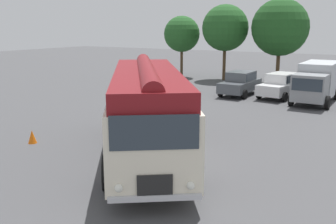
% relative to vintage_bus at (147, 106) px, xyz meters
% --- Properties ---
extents(ground_plane, '(120.00, 120.00, 0.00)m').
position_rel_vintage_bus_xyz_m(ground_plane, '(0.93, 0.08, -1.89)').
color(ground_plane, '#474749').
extents(vintage_bus, '(7.92, 9.59, 3.49)m').
position_rel_vintage_bus_xyz_m(vintage_bus, '(0.00, 0.00, 0.00)').
color(vintage_bus, silver).
rests_on(vintage_bus, ground).
extents(car_near_left, '(2.03, 4.24, 1.66)m').
position_rel_vintage_bus_xyz_m(car_near_left, '(-1.82, 14.42, -1.05)').
color(car_near_left, '#4C5156').
rests_on(car_near_left, ground).
extents(car_mid_left, '(2.38, 4.39, 1.66)m').
position_rel_vintage_bus_xyz_m(car_mid_left, '(0.89, 14.90, -1.05)').
color(car_mid_left, silver).
rests_on(car_mid_left, ground).
extents(box_van, '(2.32, 5.77, 2.50)m').
position_rel_vintage_bus_xyz_m(box_van, '(3.29, 14.55, -0.53)').
color(box_van, '#B2B7BC').
rests_on(box_van, ground).
extents(tree_far_left, '(3.37, 3.37, 5.73)m').
position_rel_vintage_bus_xyz_m(tree_far_left, '(-10.40, 21.14, 2.20)').
color(tree_far_left, '#4C3823').
rests_on(tree_far_left, ground).
extents(tree_left_of_centre, '(4.09, 4.09, 6.67)m').
position_rel_vintage_bus_xyz_m(tree_left_of_centre, '(-5.86, 21.17, 2.80)').
color(tree_left_of_centre, '#4C3823').
rests_on(tree_left_of_centre, ground).
extents(tree_centre, '(4.69, 4.69, 7.02)m').
position_rel_vintage_bus_xyz_m(tree_centre, '(-1.13, 21.39, 2.82)').
color(tree_centre, '#4C3823').
rests_on(tree_centre, ground).
extents(traffic_cone, '(0.36, 0.36, 0.55)m').
position_rel_vintage_bus_xyz_m(traffic_cone, '(-5.02, -1.16, -1.62)').
color(traffic_cone, orange).
rests_on(traffic_cone, ground).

